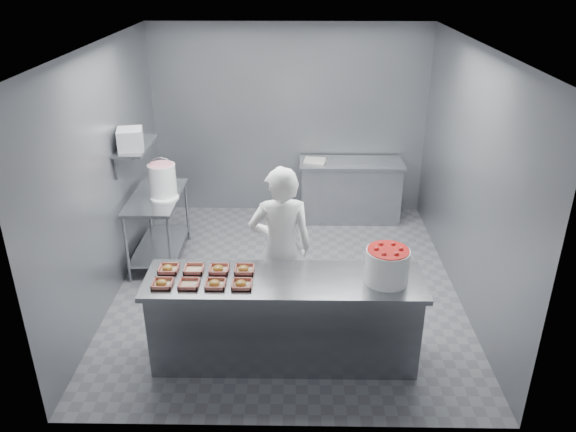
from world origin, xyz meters
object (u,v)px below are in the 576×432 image
(service_counter, at_px, (285,319))
(back_counter, at_px, (350,190))
(tray_0, at_px, (162,283))
(appliance, at_px, (130,139))
(tray_6, at_px, (219,269))
(tray_7, at_px, (244,269))
(tray_4, at_px, (168,268))
(glaze_bucket, at_px, (162,180))
(worker, at_px, (281,249))
(strawberry_tub, at_px, (387,265))
(tray_2, at_px, (215,284))
(tray_5, at_px, (194,269))
(prep_table, at_px, (158,218))
(tray_3, at_px, (242,284))
(tray_1, at_px, (189,284))

(service_counter, bearing_deg, back_counter, 74.52)
(service_counter, xyz_separation_m, tray_0, (-1.10, -0.13, 0.47))
(tray_0, distance_m, appliance, 2.17)
(tray_6, xyz_separation_m, tray_7, (0.24, 0.00, 0.00))
(tray_4, height_order, glaze_bucket, glaze_bucket)
(worker, relative_size, strawberry_tub, 4.47)
(tray_2, bearing_deg, strawberry_tub, 4.01)
(tray_0, relative_size, tray_6, 1.00)
(back_counter, distance_m, tray_7, 3.40)
(tray_6, distance_m, glaze_bucket, 2.01)
(back_counter, bearing_deg, service_counter, -105.48)
(tray_0, height_order, tray_7, same)
(appliance, bearing_deg, tray_4, -79.12)
(tray_7, xyz_separation_m, worker, (0.33, 0.47, -0.03))
(tray_5, relative_size, tray_6, 1.00)
(prep_table, bearing_deg, tray_3, -58.68)
(tray_0, bearing_deg, back_counter, 59.36)
(back_counter, height_order, tray_6, tray_6)
(tray_5, height_order, tray_7, tray_7)
(tray_2, bearing_deg, tray_7, 47.77)
(tray_0, relative_size, appliance, 0.58)
(tray_1, bearing_deg, appliance, 116.82)
(prep_table, height_order, glaze_bucket, glaze_bucket)
(strawberry_tub, height_order, appliance, appliance)
(tray_4, height_order, appliance, appliance)
(prep_table, xyz_separation_m, glaze_bucket, (0.12, -0.03, 0.53))
(back_counter, height_order, tray_4, tray_4)
(tray_4, height_order, worker, worker)
(service_counter, xyz_separation_m, strawberry_tub, (0.93, -0.02, 0.62))
(tray_4, bearing_deg, tray_6, 0.00)
(tray_1, height_order, glaze_bucket, glaze_bucket)
(tray_3, distance_m, glaze_bucket, 2.36)
(tray_4, relative_size, appliance, 0.58)
(back_counter, height_order, tray_5, tray_5)
(prep_table, distance_m, tray_2, 2.34)
(prep_table, bearing_deg, service_counter, -49.76)
(glaze_bucket, bearing_deg, tray_3, -60.70)
(tray_6, bearing_deg, tray_1, -131.87)
(tray_0, bearing_deg, tray_2, 0.00)
(tray_0, distance_m, tray_1, 0.24)
(prep_table, height_order, appliance, appliance)
(tray_7, bearing_deg, tray_5, 180.00)
(tray_0, bearing_deg, prep_table, 104.71)
(service_counter, height_order, prep_table, same)
(tray_2, height_order, tray_6, same)
(appliance, bearing_deg, tray_7, -61.47)
(tray_1, bearing_deg, tray_0, -180.00)
(service_counter, relative_size, tray_4, 13.88)
(strawberry_tub, bearing_deg, glaze_bucket, 141.80)
(tray_1, xyz_separation_m, tray_2, (0.24, -0.00, 0.00))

